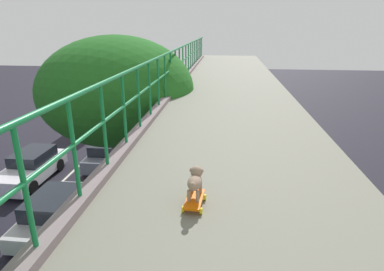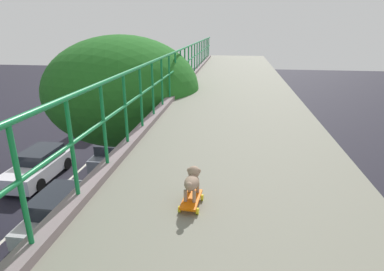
{
  "view_description": "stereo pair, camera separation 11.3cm",
  "coord_description": "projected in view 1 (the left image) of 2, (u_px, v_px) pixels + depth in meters",
  "views": [
    {
      "loc": [
        1.25,
        -0.76,
        7.69
      ],
      "look_at": [
        0.81,
        3.28,
        6.26
      ],
      "focal_mm": 29.52,
      "sensor_mm": 36.0,
      "label": 1
    },
    {
      "loc": [
        1.36,
        -0.75,
        7.69
      ],
      "look_at": [
        0.81,
        3.28,
        6.26
      ],
      "focal_mm": 29.52,
      "sensor_mm": 36.0,
      "label": 2
    }
  ],
  "objects": [
    {
      "name": "car_silver_fifth",
      "position": [
        56.0,
        210.0,
        12.6
      ],
      "size": [
        1.97,
        4.31,
        1.44
      ],
      "color": "#B6BABA",
      "rests_on": "ground"
    },
    {
      "name": "car_white_sixth",
      "position": [
        31.0,
        167.0,
        16.38
      ],
      "size": [
        1.88,
        4.35,
        1.53
      ],
      "color": "white",
      "rests_on": "ground"
    },
    {
      "name": "car_grey_seventh",
      "position": [
        109.0,
        152.0,
        18.44
      ],
      "size": [
        1.71,
        4.48,
        1.47
      ],
      "color": "slate",
      "rests_on": "ground"
    },
    {
      "name": "city_bus",
      "position": [
        113.0,
        92.0,
        29.06
      ],
      "size": [
        2.58,
        11.75,
        3.28
      ],
      "color": "beige",
      "rests_on": "ground"
    },
    {
      "name": "roadside_tree_mid",
      "position": [
        118.0,
        93.0,
        9.57
      ],
      "size": [
        4.64,
        4.64,
        7.45
      ],
      "color": "#513624",
      "rests_on": "ground"
    },
    {
      "name": "toy_skateboard",
      "position": [
        194.0,
        200.0,
        3.3
      ],
      "size": [
        0.23,
        0.43,
        0.09
      ],
      "color": "#ED6006",
      "rests_on": "overpass_deck"
    },
    {
      "name": "small_dog",
      "position": [
        195.0,
        180.0,
        3.29
      ],
      "size": [
        0.17,
        0.37,
        0.3
      ],
      "color": "#9B7D67",
      "rests_on": "toy_skateboard"
    }
  ]
}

